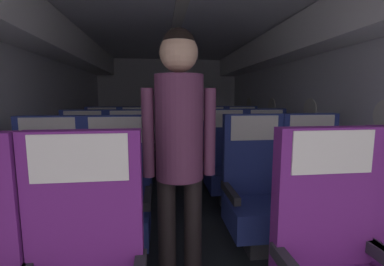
% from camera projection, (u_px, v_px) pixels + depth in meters
% --- Properties ---
extents(ground, '(3.39, 6.82, 0.02)m').
position_uv_depth(ground, '(180.00, 206.00, 3.09)').
color(ground, '#23282D').
extents(fuselage_shell, '(3.27, 6.47, 2.15)m').
position_uv_depth(fuselage_shell, '(177.00, 70.00, 3.11)').
color(fuselage_shell, silver).
rests_on(fuselage_shell, ground).
extents(seat_b_left_window, '(0.52, 0.47, 1.11)m').
position_uv_depth(seat_b_left_window, '(48.00, 205.00, 1.93)').
color(seat_b_left_window, '#38383D').
rests_on(seat_b_left_window, ground).
extents(seat_b_left_aisle, '(0.52, 0.47, 1.11)m').
position_uv_depth(seat_b_left_aisle, '(117.00, 203.00, 1.98)').
color(seat_b_left_aisle, '#38383D').
rests_on(seat_b_left_aisle, ground).
extents(seat_b_right_aisle, '(0.52, 0.47, 1.11)m').
position_uv_depth(seat_b_right_aisle, '(314.00, 192.00, 2.20)').
color(seat_b_right_aisle, '#38383D').
rests_on(seat_b_right_aisle, ground).
extents(seat_b_right_window, '(0.52, 0.47, 1.11)m').
position_uv_depth(seat_b_right_window, '(256.00, 195.00, 2.13)').
color(seat_b_right_window, '#38383D').
rests_on(seat_b_right_window, ground).
extents(seat_c_left_window, '(0.52, 0.47, 1.11)m').
position_uv_depth(seat_c_left_window, '(83.00, 170.00, 2.86)').
color(seat_c_left_window, '#38383D').
rests_on(seat_c_left_window, ground).
extents(seat_c_left_aisle, '(0.52, 0.47, 1.11)m').
position_uv_depth(seat_c_left_aisle, '(129.00, 169.00, 2.91)').
color(seat_c_left_aisle, '#38383D').
rests_on(seat_c_left_aisle, ground).
extents(seat_c_right_aisle, '(0.52, 0.47, 1.11)m').
position_uv_depth(seat_c_right_aisle, '(268.00, 164.00, 3.12)').
color(seat_c_right_aisle, '#38383D').
rests_on(seat_c_right_aisle, ground).
extents(seat_c_right_window, '(0.52, 0.47, 1.11)m').
position_uv_depth(seat_c_right_window, '(227.00, 166.00, 3.06)').
color(seat_c_right_window, '#38383D').
rests_on(seat_c_right_window, ground).
extents(seat_d_left_window, '(0.52, 0.47, 1.11)m').
position_uv_depth(seat_d_left_window, '(103.00, 152.00, 3.79)').
color(seat_d_left_window, '#38383D').
rests_on(seat_d_left_window, ground).
extents(seat_d_left_aisle, '(0.52, 0.47, 1.11)m').
position_uv_depth(seat_d_left_aisle, '(137.00, 151.00, 3.85)').
color(seat_d_left_aisle, '#38383D').
rests_on(seat_d_left_aisle, ground).
extents(seat_d_right_aisle, '(0.52, 0.47, 1.11)m').
position_uv_depth(seat_d_right_aisle, '(243.00, 149.00, 4.05)').
color(seat_d_right_aisle, '#38383D').
rests_on(seat_d_right_aisle, ground).
extents(seat_d_right_window, '(0.52, 0.47, 1.11)m').
position_uv_depth(seat_d_right_window, '(211.00, 149.00, 4.01)').
color(seat_d_right_window, '#38383D').
rests_on(seat_d_right_window, ground).
extents(flight_attendant, '(0.43, 0.28, 1.63)m').
position_uv_depth(flight_attendant, '(179.00, 138.00, 1.55)').
color(flight_attendant, black).
rests_on(flight_attendant, ground).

